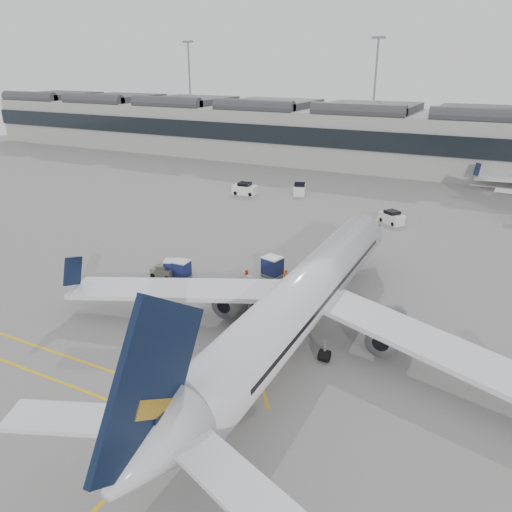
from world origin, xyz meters
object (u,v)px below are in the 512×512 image
at_px(ramp_agent_a, 286,279).
at_px(ramp_agent_b, 246,277).
at_px(belt_loader, 272,299).
at_px(airliner_main, 301,300).
at_px(baggage_cart_a, 272,266).
at_px(pushback_tug, 163,272).

relative_size(ramp_agent_a, ramp_agent_b, 1.17).
bearing_deg(ramp_agent_a, belt_loader, -124.63).
xyz_separation_m(airliner_main, belt_loader, (-4.39, 4.25, -2.77)).
height_order(airliner_main, ramp_agent_a, airliner_main).
xyz_separation_m(airliner_main, baggage_cart_a, (-7.14, 10.20, -2.29)).
relative_size(baggage_cart_a, ramp_agent_b, 1.44).
height_order(belt_loader, ramp_agent_a, belt_loader).
relative_size(ramp_agent_b, pushback_tug, 0.66).
bearing_deg(pushback_tug, baggage_cart_a, 24.27).
xyz_separation_m(airliner_main, ramp_agent_b, (-8.47, 7.15, -2.60)).
bearing_deg(belt_loader, airliner_main, -62.18).
bearing_deg(baggage_cart_a, ramp_agent_b, -100.20).
height_order(baggage_cart_a, ramp_agent_b, baggage_cart_a).
bearing_deg(belt_loader, ramp_agent_b, 126.60).
xyz_separation_m(baggage_cart_a, ramp_agent_a, (2.33, -1.90, -0.17)).
bearing_deg(airliner_main, ramp_agent_a, 119.64).
bearing_deg(baggage_cart_a, airliner_main, -41.53).
xyz_separation_m(baggage_cart_a, ramp_agent_b, (-1.33, -3.04, -0.31)).
relative_size(airliner_main, ramp_agent_a, 23.48).
relative_size(belt_loader, ramp_agent_b, 3.38).
height_order(baggage_cart_a, pushback_tug, baggage_cart_a).
xyz_separation_m(ramp_agent_a, pushback_tug, (-11.93, -3.26, -0.35)).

